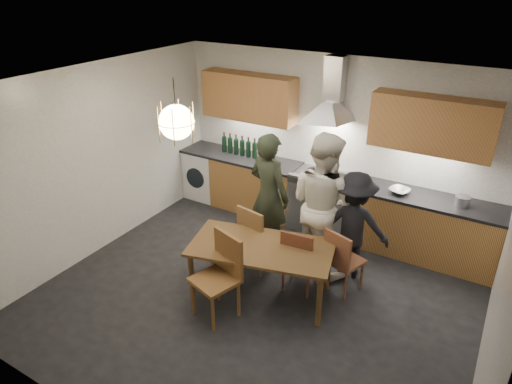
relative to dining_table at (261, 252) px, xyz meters
The scene contains 17 objects.
ground 0.63m from the dining_table, 127.25° to the right, with size 5.00×5.00×0.00m, color black.
room_shell 1.08m from the dining_table, 127.25° to the right, with size 5.02×4.52×2.61m.
counter_run 1.92m from the dining_table, 90.24° to the left, with size 5.00×0.62×0.90m.
range_stove 1.91m from the dining_table, 90.96° to the left, with size 0.90×0.60×0.92m.
wall_fixtures 2.38m from the dining_table, 90.90° to the left, with size 4.30×0.54×1.10m.
pendant_lamp 1.80m from the dining_table, behind, with size 0.43×0.43×0.70m.
dining_table is the anchor object (origin of this frame).
chair_back_left 0.55m from the dining_table, 128.24° to the left, with size 0.50×0.50×0.94m.
chair_back_mid 0.48m from the dining_table, 40.12° to the left, with size 0.43×0.43×0.88m.
chair_back_right 0.98m from the dining_table, 34.73° to the left, with size 0.50×0.50×0.87m.
chair_front 0.55m from the dining_table, 115.35° to the right, with size 0.57×0.57×1.02m.
person_left 1.04m from the dining_table, 114.13° to the left, with size 0.64×0.42×1.77m, color black.
person_mid 1.05m from the dining_table, 69.04° to the left, with size 0.93×0.72×1.91m, color beige.
person_right 1.26m from the dining_table, 52.10° to the left, with size 0.94×0.54×1.45m, color black.
mixing_bowl 2.18m from the dining_table, 59.16° to the left, with size 0.27×0.27×0.07m, color #B3B4B7.
stock_pot 2.70m from the dining_table, 45.01° to the left, with size 0.18×0.18×0.13m, color #B1B1B4.
wine_bottles 2.53m from the dining_table, 128.40° to the left, with size 0.67×0.08×0.33m.
Camera 1 is at (2.29, -3.91, 3.65)m, focal length 32.00 mm.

